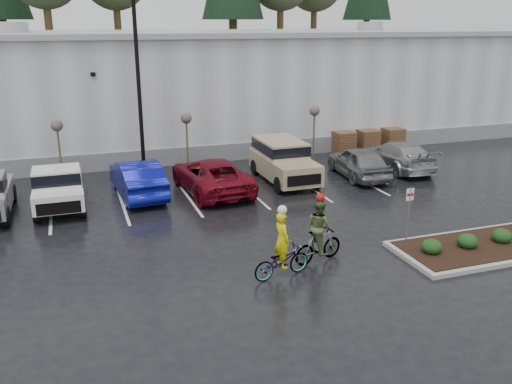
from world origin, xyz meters
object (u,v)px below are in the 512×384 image
object	(u,v)px
pallet_stack_c	(392,138)
fire_lane_sign	(409,209)
sapling_west	(57,129)
car_blue	(137,178)
sapling_mid	(186,121)
cyclist_hivis	(282,255)
pallet_stack_b	(368,140)
car_grey	(359,162)
lamppost	(138,67)
car_red	(211,175)
sapling_east	(314,114)
cyclist_olive	(319,237)
pickup_white	(58,185)
car_far_silver	(398,155)
pallet_stack_a	(343,142)
suv_tan	(284,162)

from	to	relation	value
pallet_stack_c	fire_lane_sign	xyz separation A→B (m)	(-8.20, -13.80, 0.73)
sapling_west	car_blue	bearing A→B (deg)	-47.16
sapling_mid	cyclist_hivis	distance (m)	13.80
pallet_stack_b	pallet_stack_c	xyz separation A→B (m)	(1.80, 0.00, 0.00)
sapling_west	car_grey	bearing A→B (deg)	-15.74
lamppost	cyclist_hivis	bearing A→B (deg)	-78.51
cyclist_hivis	car_grey	bearing A→B (deg)	-51.68
pallet_stack_b	car_red	bearing A→B (deg)	-155.91
pallet_stack_c	car_grey	xyz separation A→B (m)	(-5.32, -5.14, 0.14)
sapling_mid	car_blue	distance (m)	5.15
car_blue	car_red	distance (m)	3.45
fire_lane_sign	sapling_east	bearing A→B (deg)	80.25
pallet_stack_b	car_red	xyz separation A→B (m)	(-11.44, -5.12, 0.14)
sapling_east	car_blue	distance (m)	11.40
sapling_east	car_blue	xyz separation A→B (m)	(-10.65, -3.61, -1.87)
sapling_east	cyclist_hivis	distance (m)	15.67
sapling_west	cyclist_olive	distance (m)	15.48
sapling_east	sapling_mid	bearing A→B (deg)	180.00
sapling_east	fire_lane_sign	size ratio (longest dim) A/B	1.45
fire_lane_sign	pickup_white	distance (m)	14.81
sapling_west	car_far_silver	xyz separation A→B (m)	(17.51, -3.44, -1.95)
sapling_mid	car_red	size ratio (longest dim) A/B	0.55
pallet_stack_a	cyclist_olive	distance (m)	16.31
pallet_stack_c	car_far_silver	distance (m)	5.09
fire_lane_sign	cyclist_olive	size ratio (longest dim) A/B	0.90
lamppost	cyclist_hivis	xyz separation A→B (m)	(2.57, -12.66, -4.94)
car_grey	cyclist_hivis	size ratio (longest dim) A/B	1.98
pickup_white	sapling_west	bearing A→B (deg)	88.34
fire_lane_sign	car_blue	distance (m)	12.50
car_red	fire_lane_sign	bearing A→B (deg)	115.63
sapling_mid	car_grey	size ratio (longest dim) A/B	0.67
pickup_white	pallet_stack_b	bearing A→B (deg)	15.31
pallet_stack_c	car_far_silver	size ratio (longest dim) A/B	0.25
pallet_stack_a	sapling_west	bearing A→B (deg)	-176.53
pickup_white	cyclist_olive	world-z (taller)	cyclist_olive
sapling_mid	car_blue	size ratio (longest dim) A/B	0.62
pickup_white	cyclist_hivis	world-z (taller)	cyclist_hivis
pallet_stack_b	sapling_west	bearing A→B (deg)	-176.86
car_red	suv_tan	distance (m)	3.97
sapling_mid	fire_lane_sign	distance (m)	13.92
car_red	cyclist_olive	xyz separation A→B (m)	(1.41, -8.90, 0.07)
sapling_west	pickup_white	distance (m)	4.38
sapling_mid	suv_tan	distance (m)	5.79
sapling_mid	pickup_white	size ratio (longest dim) A/B	0.62
fire_lane_sign	car_grey	bearing A→B (deg)	71.64
pallet_stack_a	pallet_stack_c	bearing A→B (deg)	0.00
pallet_stack_b	pallet_stack_c	size ratio (longest dim) A/B	1.00
sapling_west	car_grey	xyz separation A→B (m)	(14.68, -4.14, -1.92)
sapling_west	pallet_stack_c	world-z (taller)	sapling_west
cyclist_hivis	suv_tan	bearing A→B (deg)	-33.61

